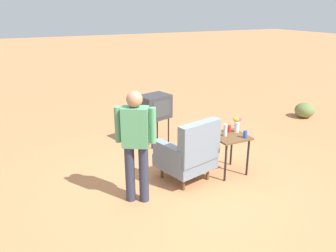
{
  "coord_description": "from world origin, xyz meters",
  "views": [
    {
      "loc": [
        2.29,
        4.16,
        2.69
      ],
      "look_at": [
        -0.28,
        -1.0,
        0.65
      ],
      "focal_mm": 36.23,
      "sensor_mm": 36.0,
      "label": 1
    }
  ],
  "objects_px": {
    "armchair": "(189,153)",
    "flower_vase": "(237,124)",
    "person_standing": "(136,141)",
    "side_table": "(230,141)",
    "soda_can_blue": "(245,134)",
    "bottle_short_clear": "(225,130)",
    "soda_can_red": "(229,129)",
    "tv_on_stand": "(154,107)"
  },
  "relations": [
    {
      "from": "person_standing",
      "to": "soda_can_red",
      "type": "xyz_separation_m",
      "value": [
        -1.79,
        -0.28,
        -0.2
      ]
    },
    {
      "from": "armchair",
      "to": "person_standing",
      "type": "xyz_separation_m",
      "value": [
        0.96,
        0.17,
        0.44
      ]
    },
    {
      "from": "tv_on_stand",
      "to": "person_standing",
      "type": "height_order",
      "value": "person_standing"
    },
    {
      "from": "tv_on_stand",
      "to": "person_standing",
      "type": "relative_size",
      "value": 0.63
    },
    {
      "from": "armchair",
      "to": "tv_on_stand",
      "type": "relative_size",
      "value": 1.03
    },
    {
      "from": "bottle_short_clear",
      "to": "tv_on_stand",
      "type": "bearing_deg",
      "value": -73.97
    },
    {
      "from": "soda_can_red",
      "to": "soda_can_blue",
      "type": "relative_size",
      "value": 1.0
    },
    {
      "from": "bottle_short_clear",
      "to": "flower_vase",
      "type": "xyz_separation_m",
      "value": [
        -0.28,
        -0.07,
        0.05
      ]
    },
    {
      "from": "flower_vase",
      "to": "soda_can_red",
      "type": "bearing_deg",
      "value": -22.92
    },
    {
      "from": "armchair",
      "to": "person_standing",
      "type": "relative_size",
      "value": 0.65
    },
    {
      "from": "tv_on_stand",
      "to": "flower_vase",
      "type": "height_order",
      "value": "tv_on_stand"
    },
    {
      "from": "soda_can_blue",
      "to": "bottle_short_clear",
      "type": "bearing_deg",
      "value": -42.04
    },
    {
      "from": "armchair",
      "to": "soda_can_red",
      "type": "relative_size",
      "value": 8.69
    },
    {
      "from": "tv_on_stand",
      "to": "person_standing",
      "type": "distance_m",
      "value": 2.21
    },
    {
      "from": "armchair",
      "to": "bottle_short_clear",
      "type": "height_order",
      "value": "armchair"
    },
    {
      "from": "side_table",
      "to": "bottle_short_clear",
      "type": "bearing_deg",
      "value": -16.25
    },
    {
      "from": "side_table",
      "to": "bottle_short_clear",
      "type": "xyz_separation_m",
      "value": [
        0.08,
        -0.02,
        0.2
      ]
    },
    {
      "from": "side_table",
      "to": "person_standing",
      "type": "xyz_separation_m",
      "value": [
        1.71,
        0.14,
        0.37
      ]
    },
    {
      "from": "person_standing",
      "to": "soda_can_blue",
      "type": "relative_size",
      "value": 13.44
    },
    {
      "from": "tv_on_stand",
      "to": "bottle_short_clear",
      "type": "bearing_deg",
      "value": 106.03
    },
    {
      "from": "side_table",
      "to": "soda_can_blue",
      "type": "distance_m",
      "value": 0.3
    },
    {
      "from": "soda_can_blue",
      "to": "flower_vase",
      "type": "bearing_deg",
      "value": -99.02
    },
    {
      "from": "soda_can_red",
      "to": "soda_can_blue",
      "type": "height_order",
      "value": "same"
    },
    {
      "from": "bottle_short_clear",
      "to": "soda_can_blue",
      "type": "relative_size",
      "value": 1.64
    },
    {
      "from": "armchair",
      "to": "person_standing",
      "type": "distance_m",
      "value": 1.07
    },
    {
      "from": "bottle_short_clear",
      "to": "side_table",
      "type": "bearing_deg",
      "value": 163.75
    },
    {
      "from": "person_standing",
      "to": "flower_vase",
      "type": "xyz_separation_m",
      "value": [
        -1.91,
        -0.23,
        -0.11
      ]
    },
    {
      "from": "armchair",
      "to": "tv_on_stand",
      "type": "height_order",
      "value": "armchair"
    },
    {
      "from": "armchair",
      "to": "bottle_short_clear",
      "type": "distance_m",
      "value": 0.72
    },
    {
      "from": "person_standing",
      "to": "soda_can_red",
      "type": "distance_m",
      "value": 1.82
    },
    {
      "from": "person_standing",
      "to": "soda_can_blue",
      "type": "bearing_deg",
      "value": 178.3
    },
    {
      "from": "side_table",
      "to": "armchair",
      "type": "bearing_deg",
      "value": -2.77
    },
    {
      "from": "side_table",
      "to": "soda_can_red",
      "type": "distance_m",
      "value": 0.23
    },
    {
      "from": "side_table",
      "to": "person_standing",
      "type": "height_order",
      "value": "person_standing"
    },
    {
      "from": "side_table",
      "to": "flower_vase",
      "type": "relative_size",
      "value": 2.55
    },
    {
      "from": "armchair",
      "to": "flower_vase",
      "type": "xyz_separation_m",
      "value": [
        -0.95,
        -0.06,
        0.33
      ]
    },
    {
      "from": "tv_on_stand",
      "to": "soda_can_red",
      "type": "relative_size",
      "value": 8.44
    },
    {
      "from": "side_table",
      "to": "flower_vase",
      "type": "height_order",
      "value": "flower_vase"
    },
    {
      "from": "armchair",
      "to": "side_table",
      "type": "xyz_separation_m",
      "value": [
        -0.75,
        0.04,
        0.07
      ]
    },
    {
      "from": "armchair",
      "to": "person_standing",
      "type": "bearing_deg",
      "value": 10.16
    },
    {
      "from": "soda_can_red",
      "to": "side_table",
      "type": "bearing_deg",
      "value": 61.05
    },
    {
      "from": "bottle_short_clear",
      "to": "armchair",
      "type": "bearing_deg",
      "value": -1.06
    }
  ]
}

